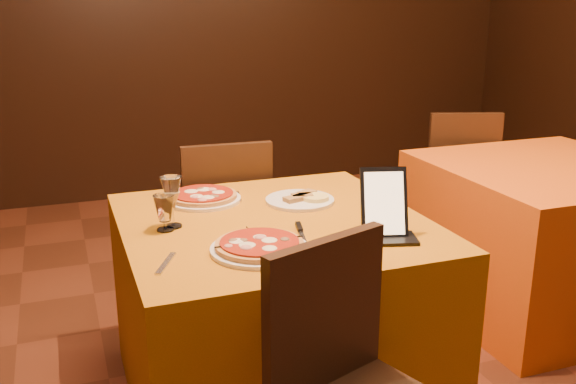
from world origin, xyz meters
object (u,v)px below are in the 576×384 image
object	(u,v)px
tablet	(384,203)
chair_main_far	(221,226)
wine_glass	(172,202)
pizza_near	(260,247)
water_glass	(165,213)
chair_side_far	(453,180)
main_table	(274,312)
pizza_far	(203,197)
side_table	(544,236)

from	to	relation	value
tablet	chair_main_far	bearing A→B (deg)	121.64
tablet	wine_glass	bearing A→B (deg)	169.24
pizza_near	water_glass	bearing A→B (deg)	129.99
chair_side_far	tablet	bearing A→B (deg)	66.84
pizza_near	chair_side_far	bearing A→B (deg)	39.47
main_table	tablet	distance (m)	0.65
wine_glass	pizza_far	bearing A→B (deg)	57.64
main_table	side_table	xyz separation A→B (m)	(1.57, 0.31, 0.00)
wine_glass	water_glass	size ratio (longest dim) A/B	1.46
side_table	chair_side_far	xyz separation A→B (m)	(0.00, 0.82, 0.08)
tablet	side_table	bearing A→B (deg)	41.18
pizza_near	wine_glass	xyz separation A→B (m)	(-0.22, 0.33, 0.08)
side_table	pizza_far	world-z (taller)	pizza_far
chair_side_far	tablet	world-z (taller)	tablet
chair_side_far	pizza_far	bearing A→B (deg)	43.28
pizza_far	wine_glass	xyz separation A→B (m)	(-0.17, -0.27, 0.08)
main_table	chair_side_far	xyz separation A→B (m)	(1.57, 1.13, 0.08)
main_table	side_table	size ratio (longest dim) A/B	1.00
chair_main_far	wine_glass	distance (m)	0.93
wine_glass	water_glass	bearing A→B (deg)	-139.63
water_glass	chair_main_far	bearing A→B (deg)	63.30
side_table	tablet	bearing A→B (deg)	-154.98
chair_side_far	tablet	distance (m)	1.94
chair_side_far	pizza_far	xyz separation A→B (m)	(-1.76, -0.81, 0.31)
main_table	wine_glass	distance (m)	0.60
pizza_near	side_table	bearing A→B (deg)	18.81
chair_side_far	pizza_near	size ratio (longest dim) A/B	2.82
wine_glass	tablet	size ratio (longest dim) A/B	0.78
chair_main_far	pizza_near	bearing A→B (deg)	85.38
pizza_far	water_glass	world-z (taller)	water_glass
chair_main_far	water_glass	world-z (taller)	chair_main_far
side_table	chair_side_far	distance (m)	0.83
side_table	chair_main_far	bearing A→B (deg)	162.10
wine_glass	side_table	bearing A→B (deg)	7.43
side_table	wine_glass	size ratio (longest dim) A/B	5.79
chair_main_far	tablet	distance (m)	1.21
pizza_far	pizza_near	bearing A→B (deg)	-85.16
main_table	chair_side_far	distance (m)	1.93
main_table	pizza_far	world-z (taller)	pizza_far
water_glass	tablet	distance (m)	0.77
chair_main_far	tablet	xyz separation A→B (m)	(0.30, -1.10, 0.41)
main_table	chair_side_far	bearing A→B (deg)	35.87
main_table	water_glass	distance (m)	0.59
chair_main_far	pizza_far	bearing A→B (deg)	71.35
chair_main_far	pizza_near	distance (m)	1.14
wine_glass	water_glass	distance (m)	0.05
main_table	wine_glass	bearing A→B (deg)	171.19
pizza_far	tablet	distance (m)	0.79
main_table	pizza_near	world-z (taller)	pizza_near
chair_main_far	pizza_near	xyz separation A→B (m)	(-0.14, -1.09, 0.31)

